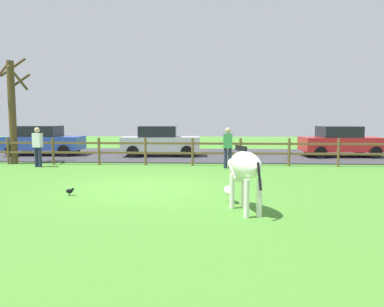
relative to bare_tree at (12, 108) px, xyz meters
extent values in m
plane|color=#47842D|center=(6.77, -5.19, -2.45)|extent=(60.00, 60.00, 0.00)
cube|color=#38383D|center=(6.77, 4.11, -2.42)|extent=(28.00, 7.40, 0.05)
cylinder|color=brown|center=(-0.18, -0.19, -1.86)|extent=(0.11, 0.11, 1.18)
cylinder|color=brown|center=(1.85, -0.19, -1.86)|extent=(0.11, 0.11, 1.18)
cylinder|color=brown|center=(3.87, -0.19, -1.86)|extent=(0.11, 0.11, 1.18)
cylinder|color=brown|center=(5.90, -0.19, -1.86)|extent=(0.11, 0.11, 1.18)
cylinder|color=brown|center=(7.93, -0.19, -1.86)|extent=(0.11, 0.11, 1.18)
cylinder|color=brown|center=(9.95, -0.19, -1.86)|extent=(0.11, 0.11, 1.18)
cylinder|color=brown|center=(11.98, -0.19, -1.86)|extent=(0.11, 0.11, 1.18)
cylinder|color=brown|center=(14.00, -0.19, -1.86)|extent=(0.11, 0.11, 1.18)
cube|color=brown|center=(5.90, -0.19, -1.92)|extent=(20.26, 0.06, 0.09)
cube|color=brown|center=(5.90, -0.19, -1.51)|extent=(20.26, 0.06, 0.09)
cylinder|color=#513A23|center=(0.00, -0.03, -0.21)|extent=(0.31, 0.31, 4.48)
cylinder|color=#513A23|center=(-0.16, 0.48, 1.83)|extent=(1.11, 0.44, 0.89)
cylinder|color=#513A23|center=(0.11, 0.50, 1.20)|extent=(1.12, 0.32, 0.68)
cylinder|color=#513A23|center=(-0.42, 0.07, 1.62)|extent=(0.32, 0.94, 0.98)
cylinder|color=#513A23|center=(0.42, -0.20, 1.28)|extent=(0.46, 0.95, 0.98)
ellipsoid|color=white|center=(9.47, -7.85, -1.42)|extent=(0.85, 1.33, 0.56)
cylinder|color=white|center=(9.21, -7.52, -2.06)|extent=(0.11, 0.11, 0.78)
cylinder|color=white|center=(9.48, -7.43, -2.06)|extent=(0.11, 0.11, 0.78)
cylinder|color=white|center=(9.46, -8.27, -2.06)|extent=(0.11, 0.11, 0.78)
cylinder|color=white|center=(9.73, -8.19, -2.06)|extent=(0.11, 0.11, 0.78)
cylinder|color=white|center=(9.30, -7.35, -1.60)|extent=(0.41, 0.63, 0.51)
ellipsoid|color=white|center=(9.17, -6.95, -2.17)|extent=(0.33, 0.48, 0.24)
cube|color=black|center=(9.39, -7.61, -1.10)|extent=(0.22, 0.54, 0.12)
cylinder|color=black|center=(9.68, -8.49, -1.57)|extent=(0.11, 0.20, 0.54)
cylinder|color=black|center=(5.06, -6.40, -2.42)|extent=(0.01, 0.01, 0.06)
cylinder|color=black|center=(5.06, -6.44, -2.42)|extent=(0.01, 0.01, 0.06)
ellipsoid|color=black|center=(5.06, -6.42, -2.33)|extent=(0.18, 0.10, 0.12)
sphere|color=black|center=(5.15, -6.42, -2.28)|extent=(0.07, 0.07, 0.07)
cube|color=red|center=(15.34, 3.34, -1.75)|extent=(4.10, 1.95, 0.70)
cube|color=black|center=(15.19, 3.33, -1.12)|extent=(1.99, 1.68, 0.56)
cylinder|color=black|center=(16.63, 4.27, -2.10)|extent=(0.61, 0.22, 0.60)
cylinder|color=black|center=(16.74, 2.57, -2.10)|extent=(0.61, 0.22, 0.60)
cylinder|color=black|center=(13.94, 4.10, -2.10)|extent=(0.61, 0.22, 0.60)
cylinder|color=black|center=(14.04, 2.40, -2.10)|extent=(0.61, 0.22, 0.60)
cube|color=#B7BABF|center=(6.08, 3.22, -1.75)|extent=(4.10, 1.96, 0.70)
cube|color=black|center=(5.93, 3.21, -1.12)|extent=(2.00, 1.69, 0.56)
cylinder|color=black|center=(7.37, 4.16, -2.10)|extent=(0.61, 0.22, 0.60)
cylinder|color=black|center=(7.49, 2.47, -2.10)|extent=(0.61, 0.22, 0.60)
cylinder|color=black|center=(4.68, 3.98, -2.10)|extent=(0.61, 0.22, 0.60)
cylinder|color=black|center=(4.79, 2.29, -2.10)|extent=(0.61, 0.22, 0.60)
cube|color=#2D4CAD|center=(-0.21, 3.32, -1.75)|extent=(4.07, 1.87, 0.70)
cube|color=black|center=(-0.36, 3.32, -1.12)|extent=(1.96, 1.64, 0.56)
cylinder|color=black|center=(1.10, 4.23, -2.10)|extent=(0.61, 0.21, 0.60)
cylinder|color=black|center=(1.17, 2.53, -2.10)|extent=(0.61, 0.21, 0.60)
cylinder|color=black|center=(-1.60, 4.12, -2.10)|extent=(0.61, 0.21, 0.60)
cylinder|color=black|center=(-1.53, 2.42, -2.10)|extent=(0.61, 0.21, 0.60)
cylinder|color=#232847|center=(1.49, -1.01, -2.04)|extent=(0.14, 0.14, 0.82)
cylinder|color=#232847|center=(1.67, -1.04, -2.04)|extent=(0.14, 0.14, 0.82)
cube|color=silver|center=(1.58, -1.02, -1.34)|extent=(0.39, 0.28, 0.58)
sphere|color=tan|center=(1.58, -1.02, -0.92)|extent=(0.22, 0.22, 0.22)
cylinder|color=#232847|center=(9.30, -0.95, -2.04)|extent=(0.14, 0.14, 0.82)
cylinder|color=#232847|center=(9.48, -0.96, -2.04)|extent=(0.14, 0.14, 0.82)
cube|color=#38844C|center=(9.39, -0.95, -1.34)|extent=(0.37, 0.24, 0.58)
sphere|color=tan|center=(9.39, -0.95, -0.92)|extent=(0.22, 0.22, 0.22)
camera|label=1|loc=(8.77, -15.50, -0.44)|focal=33.90mm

